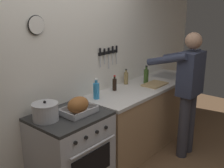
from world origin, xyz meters
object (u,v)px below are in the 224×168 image
Objects in this scene: stove at (71,154)px; person_cook at (188,87)px; cutting_board at (155,84)px; stock_pot at (45,112)px; bottle_dish_soap at (96,90)px; bottle_olive_oil at (146,76)px; bottle_vinegar at (126,78)px; roasting_pan at (78,106)px; bottle_soy_sauce at (115,84)px.

person_cook reaches higher than stove.
person_cook is 4.61× the size of cutting_board.
stock_pot is 0.78m from bottle_dish_soap.
person_cook is 0.63m from bottle_olive_oil.
bottle_dish_soap is 0.73m from bottle_vinegar.
stock_pot reaches higher than stove.
bottle_olive_oil reaches higher than cutting_board.
bottle_dish_soap is at bearing 166.03° from cutting_board.
bottle_olive_oil is (-0.04, 0.63, 0.05)m from person_cook.
bottle_olive_oil reaches higher than stock_pot.
stove is 0.54m from roasting_pan.
bottle_vinegar is at bearing 5.94° from stock_pot.
stock_pot is at bearing 83.60° from person_cook.
bottle_olive_oil reaches higher than bottle_dish_soap.
bottle_soy_sauce reaches higher than cutting_board.
bottle_vinegar reaches higher than cutting_board.
roasting_pan is at bearing -165.58° from bottle_soy_sauce.
bottle_olive_oil is at bearing 17.44° from person_cook.
roasting_pan is 0.88m from bottle_soy_sauce.
bottle_soy_sauce is at bearing 52.15° from person_cook.
bottle_vinegar reaches higher than roasting_pan.
bottle_vinegar is at bearing 139.58° from bottle_olive_oil.
stock_pot reaches higher than roasting_pan.
bottle_dish_soap reaches higher than cutting_board.
stove is 1.59m from bottle_olive_oil.
bottle_soy_sauce reaches higher than roasting_pan.
cutting_board is at bearing 18.17° from person_cook.
cutting_board is 1.41× the size of bottle_olive_oil.
bottle_soy_sauce is at bearing 14.42° from roasting_pan.
bottle_olive_oil reaches higher than roasting_pan.
cutting_board is 1.77× the size of bottle_soy_sauce.
stock_pot is (-0.23, 0.08, 0.54)m from stove.
cutting_board is at bearing -13.97° from bottle_dish_soap.
stove is 1.09m from bottle_soy_sauce.
cutting_board is at bearing -89.10° from bottle_olive_oil.
bottle_dish_soap is (0.55, 0.13, 0.55)m from stove.
person_cook is at bearing -20.58° from stock_pot.
person_cook is at bearing -86.01° from cutting_board.
person_cook is at bearing -52.02° from bottle_soy_sauce.
cutting_board is (1.41, -0.06, -0.07)m from roasting_pan.
bottle_olive_oil is (0.94, -0.09, 0.00)m from bottle_dish_soap.
stock_pot is 1.04× the size of bottle_dish_soap.
stove is 1.40m from bottle_vinegar.
bottle_olive_oil is at bearing 1.64° from stove.
roasting_pan reaches higher than cutting_board.
person_cook reaches higher than stock_pot.
roasting_pan is 1.38× the size of bottle_olive_oil.
stock_pot is at bearing -176.08° from bottle_dish_soap.
bottle_vinegar is at bearing 8.08° from bottle_dish_soap.
stove is at bearing 175.94° from cutting_board.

